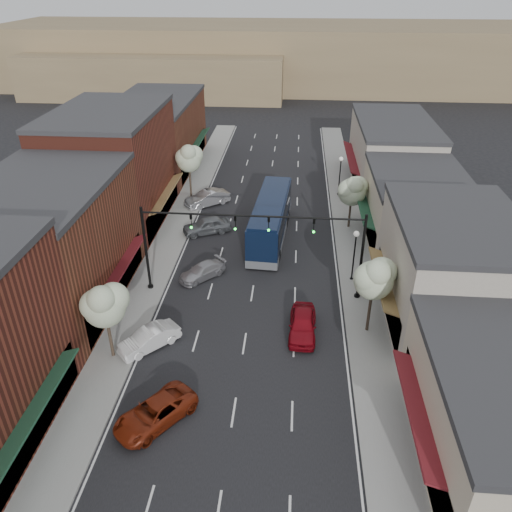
% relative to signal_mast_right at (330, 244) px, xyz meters
% --- Properties ---
extents(ground, '(160.00, 160.00, 0.00)m').
position_rel_signal_mast_right_xyz_m(ground, '(-5.62, -8.00, -4.62)').
color(ground, black).
rests_on(ground, ground).
extents(sidewalk_left, '(2.80, 73.00, 0.15)m').
position_rel_signal_mast_right_xyz_m(sidewalk_left, '(-14.02, 10.50, -4.55)').
color(sidewalk_left, gray).
rests_on(sidewalk_left, ground).
extents(sidewalk_right, '(2.80, 73.00, 0.15)m').
position_rel_signal_mast_right_xyz_m(sidewalk_right, '(2.78, 10.50, -4.55)').
color(sidewalk_right, gray).
rests_on(sidewalk_right, ground).
extents(curb_left, '(0.25, 73.00, 0.17)m').
position_rel_signal_mast_right_xyz_m(curb_left, '(-12.62, 10.50, -4.55)').
color(curb_left, gray).
rests_on(curb_left, ground).
extents(curb_right, '(0.25, 73.00, 0.17)m').
position_rel_signal_mast_right_xyz_m(curb_right, '(1.38, 10.50, -4.55)').
color(curb_right, gray).
rests_on(curb_right, ground).
extents(bldg_left_midnear, '(10.14, 14.10, 9.40)m').
position_rel_signal_mast_right_xyz_m(bldg_left_midnear, '(-19.85, -2.00, 0.03)').
color(bldg_left_midnear, brown).
rests_on(bldg_left_midnear, ground).
extents(bldg_left_midfar, '(10.14, 14.10, 10.90)m').
position_rel_signal_mast_right_xyz_m(bldg_left_midfar, '(-19.86, 12.00, 0.78)').
color(bldg_left_midfar, maroon).
rests_on(bldg_left_midfar, ground).
extents(bldg_left_far, '(10.14, 18.10, 8.40)m').
position_rel_signal_mast_right_xyz_m(bldg_left_far, '(-19.84, 28.00, -0.46)').
color(bldg_left_far, brown).
rests_on(bldg_left_far, ground).
extents(bldg_right_near, '(9.14, 12.10, 5.90)m').
position_rel_signal_mast_right_xyz_m(bldg_right_near, '(8.07, -14.00, -1.70)').
color(bldg_right_near, '#BFAF98').
rests_on(bldg_right_near, ground).
extents(bldg_right_midnear, '(9.14, 12.10, 7.90)m').
position_rel_signal_mast_right_xyz_m(bldg_right_midnear, '(8.10, -2.00, -0.72)').
color(bldg_right_midnear, '#AFA496').
rests_on(bldg_right_midnear, ground).
extents(bldg_right_midfar, '(9.14, 12.10, 6.40)m').
position_rel_signal_mast_right_xyz_m(bldg_right_midfar, '(8.08, 10.00, -1.46)').
color(bldg_right_midfar, '#BFAF98').
rests_on(bldg_right_midfar, ground).
extents(bldg_right_far, '(9.14, 16.10, 7.40)m').
position_rel_signal_mast_right_xyz_m(bldg_right_far, '(8.09, 24.00, -0.96)').
color(bldg_right_far, '#AFA496').
rests_on(bldg_right_far, ground).
extents(hill_far, '(120.00, 30.00, 12.00)m').
position_rel_signal_mast_right_xyz_m(hill_far, '(-5.62, 82.00, 1.38)').
color(hill_far, '#7A6647').
rests_on(hill_far, ground).
extents(hill_near, '(50.00, 20.00, 8.00)m').
position_rel_signal_mast_right_xyz_m(hill_near, '(-30.62, 70.00, -0.62)').
color(hill_near, '#7A6647').
rests_on(hill_near, ground).
extents(signal_mast_right, '(8.22, 0.46, 7.00)m').
position_rel_signal_mast_right_xyz_m(signal_mast_right, '(0.00, 0.00, 0.00)').
color(signal_mast_right, black).
rests_on(signal_mast_right, ground).
extents(signal_mast_left, '(8.22, 0.46, 7.00)m').
position_rel_signal_mast_right_xyz_m(signal_mast_left, '(-11.24, 0.00, 0.00)').
color(signal_mast_left, black).
rests_on(signal_mast_left, ground).
extents(tree_right_near, '(2.85, 2.65, 5.95)m').
position_rel_signal_mast_right_xyz_m(tree_right_near, '(2.73, -4.05, -0.17)').
color(tree_right_near, '#47382B').
rests_on(tree_right_near, ground).
extents(tree_right_far, '(2.85, 2.65, 5.43)m').
position_rel_signal_mast_right_xyz_m(tree_right_far, '(2.73, 11.95, -0.63)').
color(tree_right_far, '#47382B').
rests_on(tree_right_far, ground).
extents(tree_left_near, '(2.85, 2.65, 5.69)m').
position_rel_signal_mast_right_xyz_m(tree_left_near, '(-13.87, -8.05, -0.40)').
color(tree_left_near, '#47382B').
rests_on(tree_left_near, ground).
extents(tree_left_far, '(2.85, 2.65, 6.13)m').
position_rel_signal_mast_right_xyz_m(tree_left_far, '(-13.87, 17.95, -0.02)').
color(tree_left_far, '#47382B').
rests_on(tree_left_far, ground).
extents(lamp_post_near, '(0.44, 0.44, 4.44)m').
position_rel_signal_mast_right_xyz_m(lamp_post_near, '(2.18, 2.50, -1.62)').
color(lamp_post_near, black).
rests_on(lamp_post_near, ground).
extents(lamp_post_far, '(0.44, 0.44, 4.44)m').
position_rel_signal_mast_right_xyz_m(lamp_post_far, '(2.18, 20.00, -1.62)').
color(lamp_post_far, black).
rests_on(lamp_post_far, ground).
extents(coach_bus, '(3.52, 12.52, 3.78)m').
position_rel_signal_mast_right_xyz_m(coach_bus, '(-4.75, 9.40, -2.66)').
color(coach_bus, black).
rests_on(coach_bus, ground).
extents(red_hatchback, '(1.96, 4.60, 1.55)m').
position_rel_signal_mast_right_xyz_m(red_hatchback, '(-1.77, -4.60, -3.85)').
color(red_hatchback, maroon).
rests_on(red_hatchback, ground).
extents(parked_car_a, '(4.70, 5.16, 1.34)m').
position_rel_signal_mast_right_xyz_m(parked_car_a, '(-9.82, -13.00, -3.95)').
color(parked_car_a, maroon).
rests_on(parked_car_a, ground).
extents(parked_car_b, '(3.96, 4.01, 1.38)m').
position_rel_signal_mast_right_xyz_m(parked_car_b, '(-11.82, -6.86, -3.93)').
color(parked_car_b, silver).
rests_on(parked_car_b, ground).
extents(parked_car_c, '(4.02, 4.10, 1.19)m').
position_rel_signal_mast_right_xyz_m(parked_car_c, '(-9.85, 1.96, -4.03)').
color(parked_car_c, '#9C9BA0').
rests_on(parked_car_c, ground).
extents(parked_car_d, '(4.88, 3.53, 1.54)m').
position_rel_signal_mast_right_xyz_m(parked_car_d, '(-10.81, 9.86, -3.85)').
color(parked_car_d, slate).
rests_on(parked_car_d, ground).
extents(parked_car_e, '(4.82, 4.27, 1.58)m').
position_rel_signal_mast_right_xyz_m(parked_car_e, '(-11.82, 16.23, -3.83)').
color(parked_car_e, '#A2A3A8').
rests_on(parked_car_e, ground).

